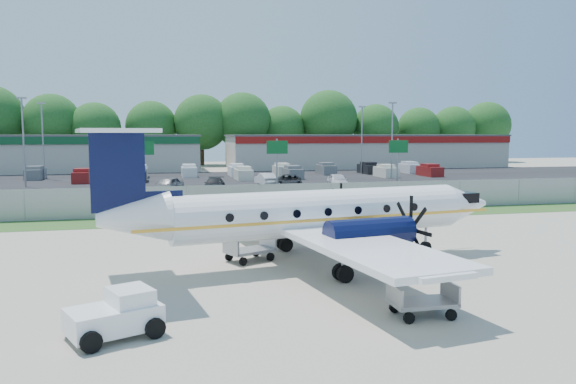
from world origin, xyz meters
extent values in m
plane|color=#B0A795|center=(0.00, 0.00, 0.00)|extent=(170.00, 170.00, 0.00)
cube|color=#2D561E|center=(0.00, 12.00, 0.01)|extent=(170.00, 4.00, 0.02)
cube|color=black|center=(0.00, 19.00, 0.01)|extent=(170.00, 8.00, 0.02)
cube|color=black|center=(0.00, 40.00, 0.01)|extent=(170.00, 32.00, 0.02)
cube|color=gray|center=(0.00, 14.00, 1.00)|extent=(120.00, 0.02, 1.90)
cube|color=gray|center=(0.00, 14.00, 1.98)|extent=(120.00, 0.06, 0.06)
cube|color=gray|center=(0.00, 14.00, 0.05)|extent=(120.00, 0.06, 0.06)
cube|color=#BBB4A9|center=(-24.00, 62.00, 2.50)|extent=(46.00, 12.00, 5.00)
cube|color=#474749|center=(-24.00, 62.00, 5.12)|extent=(46.40, 12.40, 0.24)
cube|color=#0F4723|center=(-24.00, 55.90, 4.50)|extent=(46.00, 0.20, 1.00)
cube|color=#BBB4A9|center=(26.00, 62.00, 2.50)|extent=(44.00, 12.00, 5.00)
cube|color=#474749|center=(26.00, 62.00, 5.12)|extent=(44.40, 12.40, 0.24)
cube|color=maroon|center=(26.00, 55.90, 4.50)|extent=(44.00, 0.20, 1.00)
cylinder|color=gray|center=(-8.00, 23.00, 2.50)|extent=(0.14, 0.14, 5.00)
cube|color=#0C5923|center=(-8.00, 22.85, 4.30)|extent=(1.80, 0.08, 1.10)
cylinder|color=gray|center=(3.00, 23.00, 2.50)|extent=(0.14, 0.14, 5.00)
cube|color=#0C5923|center=(3.00, 22.85, 4.30)|extent=(1.80, 0.08, 1.10)
cylinder|color=gray|center=(14.00, 23.00, 2.50)|extent=(0.14, 0.14, 5.00)
cube|color=#0C5923|center=(14.00, 22.85, 4.30)|extent=(1.80, 0.08, 1.10)
cylinder|color=gray|center=(-20.00, 38.00, 4.50)|extent=(0.18, 0.18, 9.00)
cube|color=gray|center=(-20.00, 38.00, 9.00)|extent=(0.90, 0.35, 0.18)
cylinder|color=gray|center=(20.00, 38.00, 4.50)|extent=(0.18, 0.18, 9.00)
cube|color=gray|center=(20.00, 38.00, 9.00)|extent=(0.90, 0.35, 0.18)
cylinder|color=gray|center=(-20.00, 48.00, 4.50)|extent=(0.18, 0.18, 9.00)
cube|color=gray|center=(-20.00, 48.00, 9.00)|extent=(0.90, 0.35, 0.18)
cylinder|color=gray|center=(20.00, 48.00, 4.50)|extent=(0.18, 0.18, 9.00)
cube|color=gray|center=(20.00, 48.00, 9.00)|extent=(0.90, 0.35, 0.18)
cylinder|color=white|center=(-0.23, -1.15, 2.17)|extent=(12.79, 3.84, 1.92)
cone|color=white|center=(7.12, -0.01, 2.17)|extent=(2.49, 2.24, 1.92)
cone|color=white|center=(-7.78, -2.32, 2.38)|extent=(2.89, 2.30, 1.92)
cube|color=black|center=(6.92, -0.04, 2.53)|extent=(1.10, 1.44, 0.46)
cube|color=white|center=(-0.73, -1.23, 1.62)|extent=(5.93, 18.09, 0.22)
cylinder|color=black|center=(0.82, -3.96, 1.77)|extent=(3.57, 1.63, 1.11)
cylinder|color=black|center=(-0.08, 1.84, 1.77)|extent=(3.57, 1.63, 1.11)
cube|color=black|center=(-8.28, -2.40, 4.10)|extent=(1.93, 0.47, 2.93)
cube|color=white|center=(-8.38, -2.42, 5.56)|extent=(3.36, 6.57, 0.14)
cylinder|color=gray|center=(4.97, -0.35, 0.66)|extent=(0.12, 0.12, 1.31)
cylinder|color=black|center=(4.97, -0.35, 0.28)|extent=(0.59, 0.27, 0.57)
cylinder|color=black|center=(-0.28, -4.13, 0.32)|extent=(0.70, 0.50, 0.65)
cylinder|color=black|center=(-1.18, 1.67, 0.32)|extent=(0.70, 0.50, 0.65)
cube|color=white|center=(-8.11, -8.14, 0.52)|extent=(2.72, 2.23, 0.66)
cube|color=white|center=(-7.68, -7.96, 1.04)|extent=(1.44, 1.54, 0.47)
cube|color=black|center=(-7.29, -7.79, 1.06)|extent=(0.57, 1.02, 0.38)
cylinder|color=black|center=(-8.60, -9.15, 0.28)|extent=(0.60, 0.41, 0.57)
cylinder|color=black|center=(-9.18, -7.80, 0.28)|extent=(0.60, 0.41, 0.57)
cylinder|color=black|center=(-7.05, -8.48, 0.28)|extent=(0.60, 0.41, 0.57)
cylinder|color=black|center=(-7.63, -7.13, 0.28)|extent=(0.60, 0.41, 0.57)
cube|color=gray|center=(-3.09, 0.00, 0.45)|extent=(2.33, 1.94, 0.12)
cube|color=gray|center=(-3.96, -0.40, 0.75)|extent=(0.58, 1.13, 0.60)
cube|color=gray|center=(-2.23, 0.40, 0.75)|extent=(0.58, 1.13, 0.60)
cylinder|color=black|center=(-3.50, -0.79, 0.18)|extent=(0.38, 0.26, 0.36)
cylinder|color=black|center=(-3.96, 0.21, 0.18)|extent=(0.38, 0.26, 0.36)
cylinder|color=black|center=(-2.23, -0.20, 0.18)|extent=(0.38, 0.26, 0.36)
cylinder|color=black|center=(-2.69, 0.80, 0.18)|extent=(0.38, 0.26, 0.36)
cube|color=gray|center=(0.76, -8.46, 0.43)|extent=(1.92, 1.17, 0.11)
cube|color=gray|center=(-0.14, -8.45, 0.71)|extent=(0.09, 1.14, 0.57)
cube|color=gray|center=(1.66, -8.47, 0.71)|extent=(0.09, 1.14, 0.57)
cylinder|color=black|center=(0.09, -8.97, 0.17)|extent=(0.34, 0.12, 0.34)
cylinder|color=black|center=(0.10, -7.93, 0.17)|extent=(0.34, 0.12, 0.34)
cylinder|color=black|center=(1.42, -8.99, 0.17)|extent=(0.34, 0.12, 0.34)
cylinder|color=black|center=(1.43, -7.95, 0.17)|extent=(0.34, 0.12, 0.34)
cone|color=#F33207|center=(-5.27, 14.44, 0.28)|extent=(0.37, 0.37, 0.56)
cube|color=#F33207|center=(-5.27, 14.44, 0.02)|extent=(0.39, 0.39, 0.03)
imported|color=navy|center=(11.00, 19.74, 0.00)|extent=(4.83, 3.47, 1.30)
imported|color=beige|center=(-10.41, 28.46, 0.00)|extent=(3.02, 5.18, 1.66)
imported|color=#595B5E|center=(-6.04, 28.30, 0.00)|extent=(3.50, 4.86, 1.54)
imported|color=black|center=(-1.68, 29.49, 0.00)|extent=(2.65, 4.69, 1.28)
imported|color=black|center=(5.73, 29.85, 0.00)|extent=(3.49, 5.60, 1.44)
imported|color=silver|center=(10.51, 29.41, 0.00)|extent=(2.46, 4.65, 1.51)
imported|color=silver|center=(-9.89, 35.22, 0.00)|extent=(3.50, 5.21, 1.65)
imported|color=silver|center=(4.20, 34.46, 0.00)|extent=(1.82, 4.07, 1.30)
camera|label=1|loc=(-6.88, -23.46, 5.48)|focal=35.00mm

